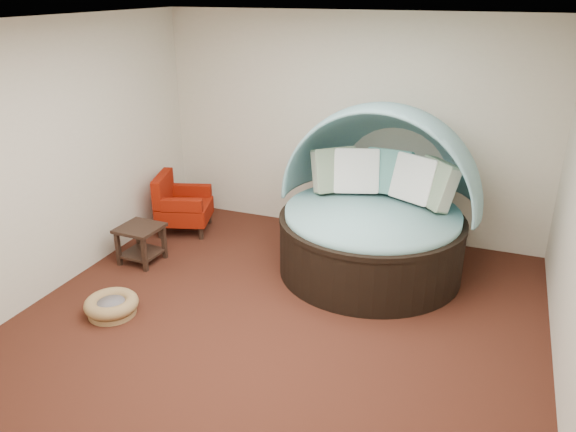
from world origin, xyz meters
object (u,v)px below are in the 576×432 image
(canopy_daybed, at_px, (376,196))
(red_armchair, at_px, (180,205))
(side_table, at_px, (141,239))
(pet_basket, at_px, (112,305))

(canopy_daybed, relative_size, red_armchair, 2.79)
(red_armchair, xyz_separation_m, side_table, (0.05, -0.98, -0.07))
(canopy_daybed, xyz_separation_m, side_table, (-2.59, -0.87, -0.59))
(canopy_daybed, relative_size, side_table, 4.71)
(pet_basket, height_order, side_table, side_table)
(canopy_daybed, height_order, pet_basket, canopy_daybed)
(canopy_daybed, xyz_separation_m, red_armchair, (-2.64, 0.11, -0.52))
(pet_basket, xyz_separation_m, side_table, (-0.39, 1.09, 0.19))
(canopy_daybed, distance_m, pet_basket, 3.05)
(canopy_daybed, bearing_deg, side_table, -157.42)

